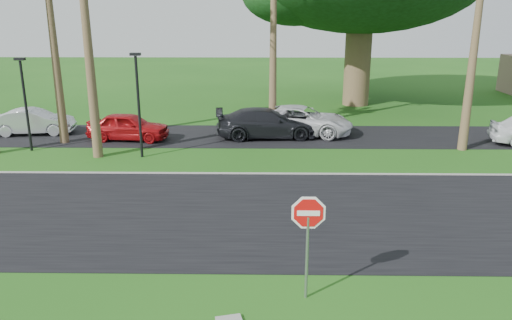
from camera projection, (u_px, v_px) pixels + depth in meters
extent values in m
plane|color=#1B4D13|center=(280.00, 240.00, 14.39)|extent=(120.00, 120.00, 0.00)
cube|color=black|center=(278.00, 213.00, 16.30)|extent=(120.00, 8.00, 0.02)
cube|color=black|center=(273.00, 136.00, 26.36)|extent=(120.00, 5.00, 0.02)
cube|color=gray|center=(276.00, 174.00, 20.17)|extent=(120.00, 0.12, 0.06)
cylinder|color=gray|center=(307.00, 258.00, 11.22)|extent=(0.07, 0.07, 2.00)
cylinder|color=white|center=(308.00, 213.00, 10.90)|extent=(1.05, 0.02, 1.05)
cylinder|color=red|center=(308.00, 213.00, 10.90)|extent=(0.90, 0.02, 0.90)
cube|color=white|center=(308.00, 213.00, 10.90)|extent=(0.50, 0.02, 0.12)
cone|color=brown|center=(55.00, 51.00, 23.80)|extent=(0.44, 0.44, 9.00)
cone|color=brown|center=(86.00, 26.00, 21.01)|extent=(0.44, 0.44, 11.50)
cone|color=brown|center=(273.00, 43.00, 26.45)|extent=(0.44, 0.44, 9.50)
cone|color=brown|center=(473.00, 59.00, 22.62)|extent=(0.44, 0.44, 8.50)
cylinder|color=brown|center=(358.00, 62.00, 34.52)|extent=(1.80, 1.80, 6.00)
cylinder|color=black|center=(26.00, 107.00, 23.06)|extent=(0.12, 0.12, 4.20)
cube|color=black|center=(20.00, 59.00, 22.44)|extent=(0.45, 0.25, 0.12)
cylinder|color=black|center=(139.00, 108.00, 21.98)|extent=(0.12, 0.12, 4.50)
cube|color=black|center=(135.00, 54.00, 21.31)|extent=(0.45, 0.25, 0.12)
imported|color=silver|center=(34.00, 122.00, 26.59)|extent=(4.28, 1.91, 1.36)
imported|color=#A50D11|center=(128.00, 127.00, 25.41)|extent=(4.22, 2.02, 1.39)
imported|color=black|center=(267.00, 123.00, 25.85)|extent=(5.40, 2.58, 1.52)
imported|color=silver|center=(302.00, 121.00, 26.54)|extent=(5.85, 3.69, 1.51)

